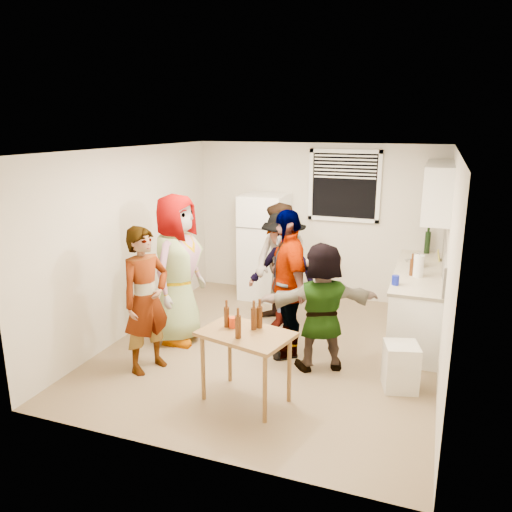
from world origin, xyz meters
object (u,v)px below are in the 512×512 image
at_px(beer_bottle_table, 227,327).
at_px(guest_black, 286,352).
at_px(beer_bottle_counter, 411,275).
at_px(guest_grey, 180,339).
at_px(refrigerator, 264,247).
at_px(trash_bin, 400,367).
at_px(blue_cup, 395,285).
at_px(red_cup, 233,327).
at_px(guest_orange, 319,367).
at_px(wine_bottle, 426,253).
at_px(guest_stripe, 150,368).
at_px(guest_back_right, 282,327).
at_px(kettle, 417,266).
at_px(serving_table, 246,400).
at_px(guest_back_left, 280,324).

bearing_deg(beer_bottle_table, guest_black, 75.04).
relative_size(beer_bottle_counter, guest_grey, 0.11).
height_order(refrigerator, trash_bin, refrigerator).
bearing_deg(blue_cup, guest_grey, -168.77).
bearing_deg(trash_bin, red_cup, -156.47).
bearing_deg(beer_bottle_counter, guest_orange, -128.59).
height_order(beer_bottle_counter, beer_bottle_table, beer_bottle_counter).
xyz_separation_m(wine_bottle, guest_black, (-1.55, -2.16, -0.90)).
xyz_separation_m(guest_stripe, guest_back_right, (1.11, 1.70, 0.00)).
xyz_separation_m(refrigerator, guest_orange, (1.44, -2.16, -0.85)).
distance_m(guest_grey, guest_orange, 1.93).
distance_m(kettle, beer_bottle_counter, 0.47).
bearing_deg(guest_black, guest_stripe, -89.33).
distance_m(serving_table, guest_back_right, 1.98).
bearing_deg(kettle, guest_orange, -140.52).
relative_size(wine_bottle, trash_bin, 0.64).
bearing_deg(refrigerator, guest_black, -63.49).
bearing_deg(guest_orange, wine_bottle, -140.29).
height_order(beer_bottle_table, guest_black, beer_bottle_table).
bearing_deg(guest_grey, blue_cup, -76.86).
relative_size(guest_black, guest_orange, 1.20).
xyz_separation_m(kettle, beer_bottle_table, (-1.75, -2.52, -0.14)).
bearing_deg(guest_back_right, beer_bottle_table, -77.22).
xyz_separation_m(refrigerator, beer_bottle_counter, (2.35, -1.02, 0.05)).
bearing_deg(refrigerator, guest_back_left, -60.17).
bearing_deg(kettle, beer_bottle_table, -144.61).
distance_m(beer_bottle_counter, guest_back_left, 1.95).
distance_m(wine_bottle, serving_table, 3.85).
xyz_separation_m(beer_bottle_counter, beer_bottle_table, (-1.70, -2.04, -0.14)).
xyz_separation_m(trash_bin, guest_black, (-1.41, 0.43, -0.25)).
relative_size(kettle, guest_stripe, 0.14).
xyz_separation_m(beer_bottle_counter, guest_back_left, (-1.73, -0.06, -0.90)).
height_order(kettle, trash_bin, kettle).
xyz_separation_m(kettle, blue_cup, (-0.21, -0.94, 0.00)).
bearing_deg(guest_stripe, blue_cup, -41.53).
distance_m(refrigerator, trash_bin, 3.38).
xyz_separation_m(blue_cup, trash_bin, (0.17, -0.85, -0.65)).
height_order(beer_bottle_table, guest_grey, beer_bottle_table).
bearing_deg(serving_table, beer_bottle_counter, 55.25).
bearing_deg(guest_back_left, beer_bottle_table, -59.81).
bearing_deg(red_cup, blue_cup, 46.78).
xyz_separation_m(beer_bottle_counter, red_cup, (-1.63, -2.04, -0.14)).
height_order(kettle, beer_bottle_table, kettle).
relative_size(beer_bottle_counter, trash_bin, 0.42).
height_order(refrigerator, guest_black, refrigerator).
relative_size(wine_bottle, guest_back_right, 0.20).
bearing_deg(guest_stripe, wine_bottle, -22.52).
distance_m(beer_bottle_counter, guest_grey, 3.14).
xyz_separation_m(wine_bottle, serving_table, (-1.62, -3.38, -0.90)).
relative_size(guest_back_left, guest_orange, 1.15).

